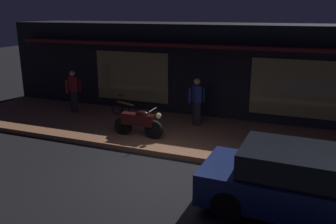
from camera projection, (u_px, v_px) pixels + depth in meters
ground_plane at (155, 172)px, 9.32m from camera, size 60.00×60.00×0.00m
sidewalk_slab at (190, 134)px, 11.98m from camera, size 18.00×4.00×0.15m
storefront_building at (217, 69)px, 14.53m from camera, size 18.00×3.30×3.60m
motorcycle at (139, 122)px, 11.40m from camera, size 1.70×0.55×0.97m
bicycle_parked at (125, 108)px, 13.56m from camera, size 1.57×0.66×0.91m
person_photographer at (74, 91)px, 14.13m from camera, size 0.44×0.56×1.67m
person_bystander at (197, 101)px, 12.51m from camera, size 0.54×0.44×1.67m
parked_car_near at (300, 183)px, 7.21m from camera, size 4.15×1.88×1.42m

